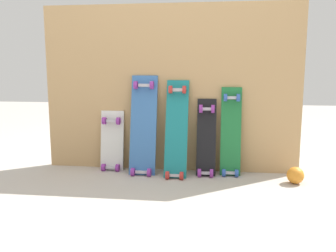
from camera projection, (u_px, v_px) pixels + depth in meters
name	position (u px, v px, depth m)	size (l,w,h in m)	color
ground_plane	(169.00, 171.00, 3.15)	(12.00, 12.00, 0.00)	#B2AAA0
plywood_wall_panel	(170.00, 89.00, 3.10)	(2.22, 0.04, 1.43)	tan
skateboard_white	(112.00, 144.00, 3.17)	(0.20, 0.15, 0.59)	silver
skateboard_blue	(143.00, 129.00, 3.05)	(0.22, 0.26, 0.90)	#386BAD
skateboard_teal	(176.00, 132.00, 2.99)	(0.19, 0.32, 0.86)	#197A7F
skateboard_black	(206.00, 141.00, 3.01)	(0.16, 0.23, 0.70)	black
skateboard_green	(231.00, 135.00, 3.00)	(0.17, 0.18, 0.80)	#1E7238
rubber_ball	(295.00, 175.00, 2.80)	(0.13, 0.13, 0.13)	orange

